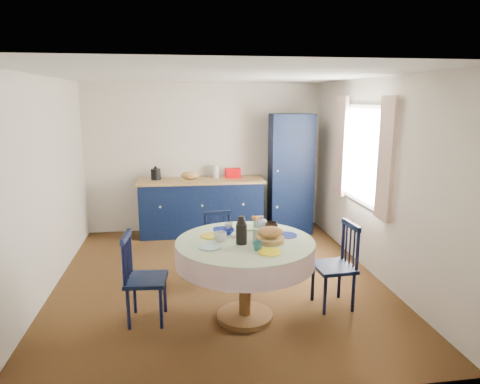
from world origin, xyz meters
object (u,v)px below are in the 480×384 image
(chair_left, at_px, (142,277))
(chair_right, at_px, (337,265))
(mug_a, at_px, (220,237))
(mug_c, at_px, (271,227))
(cobalt_bowl, at_px, (224,232))
(mug_b, at_px, (257,246))
(dining_table, at_px, (246,253))
(chair_far, at_px, (220,246))
(mug_d, at_px, (229,227))
(pantry_cabinet, at_px, (291,174))
(kitchen_counter, at_px, (201,206))

(chair_left, bearing_deg, chair_right, -84.21)
(mug_a, xyz_separation_m, mug_c, (0.57, 0.24, 0.00))
(chair_left, bearing_deg, cobalt_bowl, -75.66)
(mug_b, bearing_deg, mug_c, 64.80)
(dining_table, xyz_separation_m, cobalt_bowl, (-0.20, 0.24, 0.16))
(dining_table, bearing_deg, chair_far, 99.00)
(dining_table, xyz_separation_m, mug_a, (-0.25, 0.01, 0.18))
(mug_d, bearing_deg, pantry_cabinet, 61.59)
(mug_a, bearing_deg, chair_far, 84.88)
(chair_left, relative_size, chair_right, 0.99)
(dining_table, height_order, chair_left, dining_table)
(pantry_cabinet, bearing_deg, kitchen_counter, 178.51)
(mug_d, bearing_deg, kitchen_counter, 93.33)
(pantry_cabinet, distance_m, mug_d, 2.84)
(chair_right, bearing_deg, mug_a, -88.40)
(pantry_cabinet, bearing_deg, mug_d, -115.69)
(chair_left, bearing_deg, dining_table, -90.73)
(mug_a, distance_m, mug_d, 0.37)
(mug_d, bearing_deg, chair_right, -10.76)
(mug_c, bearing_deg, mug_a, -157.33)
(mug_d, xyz_separation_m, cobalt_bowl, (-0.07, -0.11, -0.02))
(pantry_cabinet, height_order, mug_b, pantry_cabinet)
(chair_left, distance_m, mug_d, 1.04)
(pantry_cabinet, distance_m, chair_far, 2.36)
(chair_left, height_order, mug_d, chair_left)
(kitchen_counter, height_order, mug_a, kitchen_counter)
(kitchen_counter, relative_size, mug_a, 16.65)
(mug_b, bearing_deg, mug_a, 136.63)
(chair_right, xyz_separation_m, cobalt_bowl, (-1.22, 0.11, 0.40))
(pantry_cabinet, relative_size, cobalt_bowl, 8.89)
(chair_far, bearing_deg, mug_d, -93.35)
(mug_b, relative_size, mug_c, 0.69)
(kitchen_counter, xyz_separation_m, chair_far, (0.12, -1.93, -0.04))
(kitchen_counter, bearing_deg, dining_table, -83.90)
(chair_left, relative_size, mug_b, 9.93)
(chair_far, bearing_deg, chair_right, -43.24)
(mug_a, bearing_deg, dining_table, -1.57)
(chair_left, bearing_deg, mug_d, -69.94)
(chair_left, height_order, mug_b, chair_left)
(chair_right, xyz_separation_m, mug_c, (-0.71, 0.11, 0.42))
(mug_b, distance_m, mug_c, 0.60)
(pantry_cabinet, distance_m, dining_table, 3.11)
(mug_b, bearing_deg, cobalt_bowl, 115.77)
(pantry_cabinet, xyz_separation_m, cobalt_bowl, (-1.42, -2.60, -0.12))
(mug_a, height_order, mug_c, mug_c)
(chair_left, distance_m, mug_c, 1.43)
(chair_left, relative_size, mug_a, 7.46)
(mug_b, xyz_separation_m, cobalt_bowl, (-0.26, 0.54, -0.02))
(dining_table, xyz_separation_m, mug_b, (0.06, -0.29, 0.17))
(mug_b, xyz_separation_m, mug_d, (-0.19, 0.64, 0.00))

